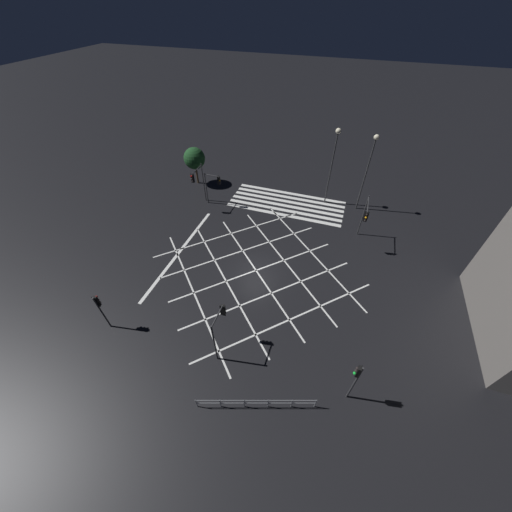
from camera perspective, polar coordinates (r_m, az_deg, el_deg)
ground_plane at (r=25.34m, az=-0.00°, el=-2.89°), size 200.00×200.00×0.00m
road_markings at (r=30.15m, az=3.24°, el=6.12°), size 19.32×23.26×0.01m
traffic_light_median_north at (r=18.67m, az=-7.34°, el=-13.21°), size 0.36×1.92×4.02m
traffic_light_nw_main at (r=17.93m, az=19.39°, el=-21.81°), size 0.39×0.36×3.96m
traffic_light_se_cross at (r=31.97m, az=-11.61°, el=14.80°), size 0.36×2.39×4.53m
traffic_light_se_main at (r=32.22m, az=-8.50°, el=14.25°), size 1.90×0.36×3.74m
traffic_light_sw_cross at (r=27.75m, az=20.96°, el=7.69°), size 0.36×2.79×4.51m
traffic_light_ne_cross at (r=22.62m, az=-28.85°, el=-8.68°), size 0.36×0.39×3.42m
street_lamp_east at (r=31.75m, az=15.41°, el=19.54°), size 0.55×0.55×8.36m
street_lamp_west at (r=31.82m, az=21.84°, el=17.49°), size 0.51×0.51×8.22m
street_tree_near at (r=36.66m, az=-12.22°, el=18.53°), size 2.53×2.53×4.52m
pedestrian_railing at (r=18.86m, az=-0.00°, el=-27.25°), size 6.73×2.31×1.05m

